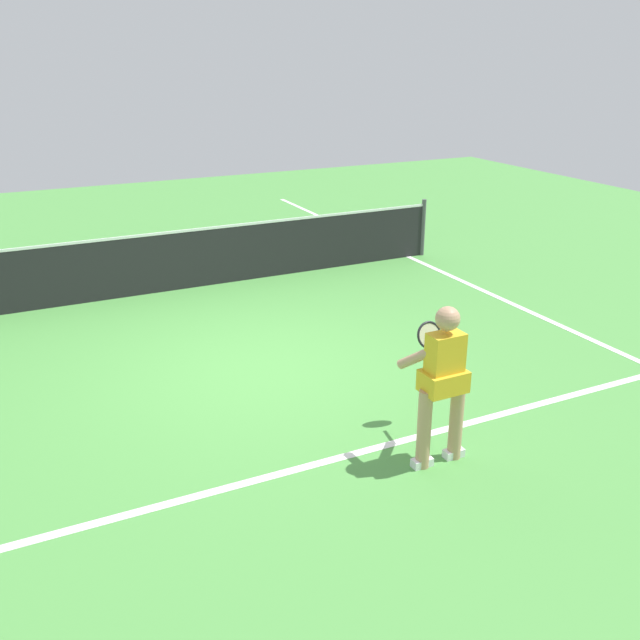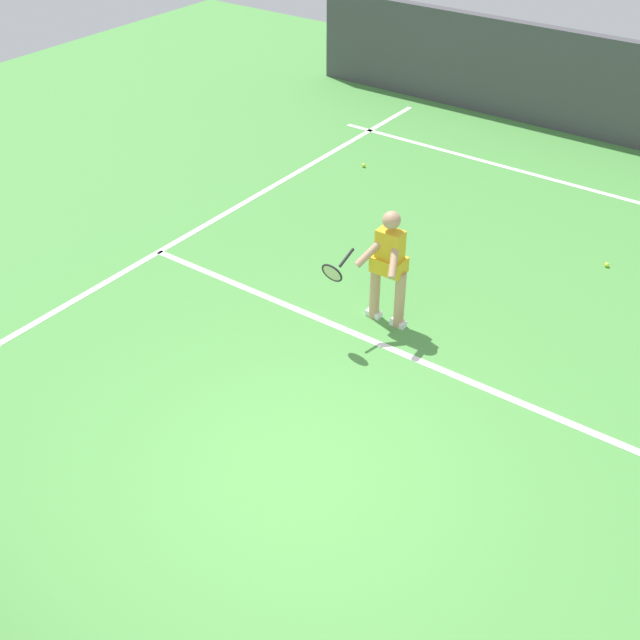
# 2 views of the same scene
# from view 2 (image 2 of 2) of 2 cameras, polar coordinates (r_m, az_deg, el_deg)

# --- Properties ---
(ground_plane) EXTENTS (26.88, 26.88, 0.00)m
(ground_plane) POSITION_cam_2_polar(r_m,az_deg,el_deg) (8.21, -1.26, -10.65)
(ground_plane) COLOR #4C9342
(baseline_marking) EXTENTS (9.54, 0.10, 0.01)m
(baseline_marking) POSITION_cam_2_polar(r_m,az_deg,el_deg) (14.13, 18.42, 8.80)
(baseline_marking) COLOR white
(baseline_marking) RESTS_ON ground
(service_line_marking) EXTENTS (8.54, 0.10, 0.01)m
(service_line_marking) POSITION_cam_2_polar(r_m,az_deg,el_deg) (9.63, 6.78, -2.75)
(service_line_marking) COLOR white
(service_line_marking) RESTS_ON ground
(sideline_right_marking) EXTENTS (0.10, 18.68, 0.01)m
(sideline_right_marking) POSITION_cam_2_polar(r_m,az_deg,el_deg) (10.74, -19.81, -0.36)
(sideline_right_marking) COLOR white
(sideline_right_marking) RESTS_ON ground
(tennis_player) EXTENTS (0.77, 0.93, 1.55)m
(tennis_player) POSITION_cam_2_polar(r_m,az_deg,el_deg) (9.74, 4.78, 3.94)
(tennis_player) COLOR tan
(tennis_player) RESTS_ON ground
(tennis_ball_near) EXTENTS (0.07, 0.07, 0.07)m
(tennis_ball_near) POSITION_cam_2_polar(r_m,az_deg,el_deg) (11.96, 19.66, 3.71)
(tennis_ball_near) COLOR #D1E533
(tennis_ball_near) RESTS_ON ground
(tennis_ball_mid) EXTENTS (0.07, 0.07, 0.07)m
(tennis_ball_mid) POSITION_cam_2_polar(r_m,az_deg,el_deg) (14.21, 3.11, 10.89)
(tennis_ball_mid) COLOR #D1E533
(tennis_ball_mid) RESTS_ON ground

